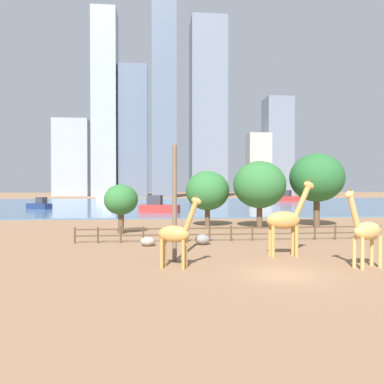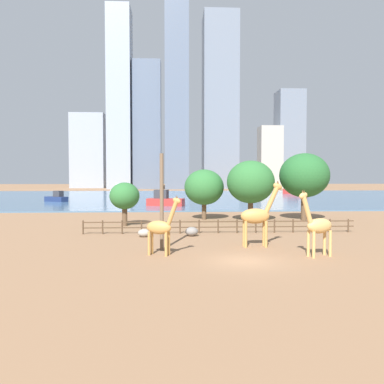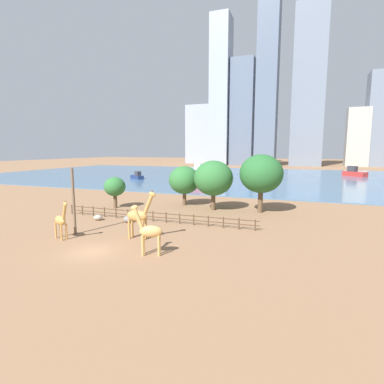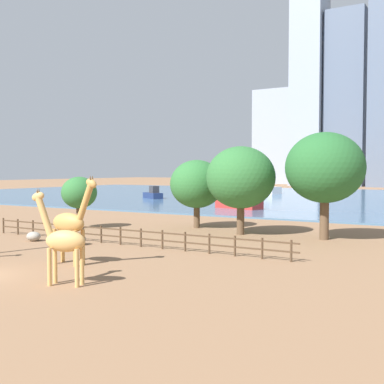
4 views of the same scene
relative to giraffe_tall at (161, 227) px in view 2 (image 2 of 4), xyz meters
name	(u,v)px [view 2 (image 2 of 4)]	position (x,y,z in m)	size (l,w,h in m)	color
ground_plane	(189,197)	(5.39, 77.89, -1.93)	(400.00, 400.00, 0.00)	#8C6647
harbor_water	(190,197)	(5.39, 74.89, -1.83)	(180.00, 86.00, 0.20)	#476B8C
giraffe_tall	(161,227)	(0.00, 0.00, 0.00)	(2.56, 1.40, 4.14)	#C18C47
giraffe_companion	(318,226)	(10.55, -1.03, 0.18)	(2.75, 1.40, 4.54)	tan
giraffe_young	(257,216)	(7.33, 2.77, 0.47)	(3.30, 0.93, 5.11)	#C18C47
utility_pole	(162,202)	(0.01, 1.90, 1.62)	(0.28, 0.28, 7.10)	brown
boulder_near_fence	(192,232)	(2.54, 8.28, -1.52)	(1.17, 1.10, 0.82)	gray
boulder_by_pole	(144,233)	(-1.74, 8.00, -1.57)	(1.15, 0.95, 0.71)	gray
enclosure_fence	(219,225)	(5.28, 9.89, -1.18)	(26.12, 0.14, 1.30)	#4C3826
tree_left_large	(251,182)	(10.28, 19.39, 2.84)	(5.77, 5.77, 7.39)	brown
tree_center_broad	(304,176)	(17.11, 20.01, 3.63)	(6.09, 6.09, 8.33)	brown
tree_right_tall	(125,196)	(-4.47, 15.79, 1.34)	(3.28, 3.28, 4.79)	brown
tree_left_small	(204,187)	(4.79, 21.57, 2.16)	(4.99, 4.99, 6.35)	brown
boat_ferry	(295,190)	(38.68, 88.11, -0.61)	(7.30, 7.18, 3.31)	#B22D28
boat_sailboat	(165,200)	(-0.64, 42.18, -0.74)	(7.02, 4.09, 2.91)	#B22D28
boat_tug	(124,191)	(-13.33, 83.18, -0.56)	(8.28, 6.01, 3.45)	silver
boat_barge	(57,198)	(-23.84, 55.17, -0.94)	(5.45, 4.42, 2.31)	navy
skyline_tower_needle	(147,125)	(-11.09, 149.45, 27.49)	(13.05, 8.13, 58.85)	slate
skyline_block_central	(88,151)	(-41.62, 165.75, 16.66)	(16.70, 10.20, 37.17)	#939EAD
skyline_tower_glass	(177,90)	(2.74, 148.32, 43.74)	(10.73, 14.60, 91.35)	slate
skyline_block_left	(120,99)	(-23.41, 149.24, 39.34)	(10.70, 12.91, 82.54)	#939EAD
skyline_block_right	(220,102)	(23.55, 154.25, 39.38)	(16.39, 15.52, 82.62)	slate
skyline_tower_short	(289,140)	(59.05, 159.10, 22.14)	(12.81, 12.33, 48.13)	slate
skyline_block_wide	(270,157)	(48.86, 157.26, 13.25)	(10.87, 9.41, 30.35)	#ADA89E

